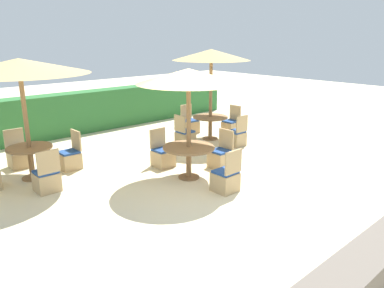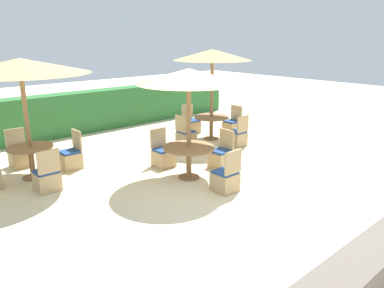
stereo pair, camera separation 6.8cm
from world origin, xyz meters
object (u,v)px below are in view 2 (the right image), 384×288
at_px(patio_chair_back_left_north, 20,156).
at_px(patio_chair_back_right_west, 186,137).
at_px(parasol_back_right, 212,55).
at_px(patio_chair_back_left_east, 71,158).
at_px(round_table_back_left, 31,154).
at_px(patio_chair_center_north, 163,156).
at_px(patio_chair_center_east, 221,157).
at_px(patio_chair_back_right_south, 237,137).
at_px(patio_chair_back_right_east, 232,126).
at_px(round_table_back_right, 211,121).
at_px(parasol_center, 189,77).
at_px(patio_chair_back_left_south, 47,179).
at_px(parasol_back_left, 20,66).
at_px(patio_chair_back_right_north, 191,125).
at_px(round_table_center, 189,153).
at_px(patio_chair_center_south, 226,179).

height_order(patio_chair_back_left_north, patio_chair_back_right_west, same).
height_order(patio_chair_back_left_north, parasol_back_right, parasol_back_right).
bearing_deg(patio_chair_back_left_east, round_table_back_left, 91.69).
xyz_separation_m(round_table_back_left, patio_chair_center_north, (2.70, -1.34, -0.31)).
bearing_deg(patio_chair_center_east, patio_chair_center_north, 44.01).
height_order(patio_chair_center_north, patio_chair_back_right_south, same).
bearing_deg(patio_chair_back_right_east, round_table_back_right, 89.81).
relative_size(patio_chair_back_left_north, parasol_back_right, 0.34).
height_order(parasol_center, parasol_back_right, parasol_back_right).
distance_m(parasol_back_right, patio_chair_back_right_east, 2.50).
bearing_deg(patio_chair_back_right_south, patio_chair_back_right_east, 48.65).
bearing_deg(patio_chair_back_left_south, round_table_back_right, 6.55).
height_order(patio_chair_back_left_south, patio_chair_center_north, same).
xyz_separation_m(patio_chair_back_left_south, patio_chair_back_right_east, (6.37, 0.62, 0.00)).
relative_size(parasol_back_left, patio_chair_back_right_north, 3.16).
xyz_separation_m(parasol_back_left, round_table_center, (2.65, -2.36, -1.91)).
bearing_deg(patio_chair_back_left_east, patio_chair_back_right_north, -81.84).
distance_m(parasol_back_right, patio_chair_back_right_west, 2.54).
relative_size(patio_chair_back_left_north, round_table_center, 0.80).
xyz_separation_m(patio_chair_back_left_south, patio_chair_back_right_south, (5.46, -0.42, 0.00)).
distance_m(round_table_center, patio_chair_back_right_north, 4.12).
xyz_separation_m(patio_chair_back_left_north, parasol_back_right, (5.32, -1.33, 2.30)).
distance_m(round_table_back_right, patio_chair_back_right_east, 1.01).
height_order(patio_chair_back_left_south, round_table_back_right, patio_chair_back_left_south).
xyz_separation_m(patio_chair_back_right_south, patio_chair_back_right_north, (0.00, 2.04, 0.00)).
bearing_deg(round_table_back_right, patio_chair_center_south, -130.48).
bearing_deg(round_table_center, round_table_back_right, 36.77).
height_order(patio_chair_back_left_south, patio_chair_back_left_east, same).
relative_size(patio_chair_center_south, patio_chair_back_right_south, 1.00).
height_order(patio_chair_back_left_north, parasol_center, parasol_center).
bearing_deg(patio_chair_back_left_south, patio_chair_back_right_west, 7.97).
distance_m(round_table_back_right, patio_chair_back_right_north, 1.05).
xyz_separation_m(patio_chair_back_left_south, round_table_center, (2.69, -1.41, 0.34)).
relative_size(patio_chair_back_left_north, round_table_back_right, 0.86).
height_order(patio_chair_center_east, round_table_back_right, patio_chair_center_east).
bearing_deg(patio_chair_center_north, patio_chair_back_right_west, -148.15).
height_order(parasol_back_left, patio_chair_back_right_south, parasol_back_left).
bearing_deg(patio_chair_center_north, patio_chair_back_right_north, -143.48).
relative_size(parasol_back_right, patio_chair_back_right_west, 2.95).
bearing_deg(parasol_back_left, patio_chair_center_south, -51.94).
bearing_deg(parasol_back_right, patio_chair_center_east, -129.49).
height_order(patio_chair_back_left_east, patio_chair_back_right_north, same).
height_order(patio_chair_center_north, patio_chair_center_east, same).
bearing_deg(parasol_back_right, patio_chair_back_left_south, -173.45).
bearing_deg(patio_chair_back_right_east, patio_chair_center_north, 105.49).
xyz_separation_m(patio_chair_back_left_south, patio_chair_back_right_west, (4.35, 0.61, 0.00)).
xyz_separation_m(patio_chair_back_left_east, round_table_back_right, (4.44, -0.36, 0.31)).
bearing_deg(patio_chair_back_right_west, parasol_center, -39.34).
height_order(parasol_center, round_table_back_right, parasol_center).
bearing_deg(patio_chair_back_right_east, patio_chair_back_left_south, 95.54).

